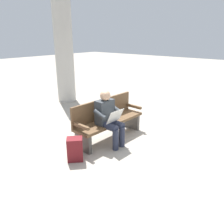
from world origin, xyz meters
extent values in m
plane|color=#A89E8E|center=(0.00, 0.00, 0.00)|extent=(40.00, 40.00, 0.00)
cube|color=brown|center=(0.00, 0.00, 0.42)|extent=(1.82, 0.56, 0.06)
cube|color=brown|center=(-0.01, -0.21, 0.68)|extent=(1.80, 0.13, 0.45)
cube|color=brown|center=(-0.85, 0.04, 0.57)|extent=(0.08, 0.48, 0.06)
cube|color=brown|center=(0.85, -0.04, 0.57)|extent=(0.08, 0.48, 0.06)
cube|color=#4C4742|center=(-0.80, 0.03, 0.20)|extent=(0.10, 0.44, 0.39)
cube|color=#4C4742|center=(0.80, -0.03, 0.20)|extent=(0.10, 0.44, 0.39)
cube|color=#33383D|center=(0.22, 0.04, 0.71)|extent=(0.41, 0.24, 0.52)
sphere|color=tan|center=(0.22, 0.06, 1.07)|extent=(0.22, 0.22, 0.22)
cylinder|color=#282D42|center=(0.13, 0.25, 0.47)|extent=(0.17, 0.43, 0.15)
cylinder|color=#282D42|center=(0.33, 0.25, 0.47)|extent=(0.17, 0.43, 0.15)
cylinder|color=#282D42|center=(0.14, 0.44, 0.23)|extent=(0.13, 0.13, 0.45)
cylinder|color=#282D42|center=(0.34, 0.43, 0.23)|extent=(0.13, 0.13, 0.45)
cylinder|color=#33383D|center=(-0.01, 0.15, 0.74)|extent=(0.10, 0.32, 0.18)
cylinder|color=#33383D|center=(0.46, 0.13, 0.74)|extent=(0.10, 0.32, 0.18)
cube|color=silver|center=(0.23, 0.34, 0.68)|extent=(0.41, 0.15, 0.27)
cube|color=maroon|center=(1.13, 0.10, 0.22)|extent=(0.37, 0.36, 0.45)
cube|color=maroon|center=(1.04, 0.00, 0.16)|extent=(0.18, 0.17, 0.20)
cylinder|color=#B2AFA8|center=(-1.39, -3.24, 1.94)|extent=(0.62, 0.62, 3.88)
camera|label=1|loc=(3.50, 2.99, 2.24)|focal=35.38mm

